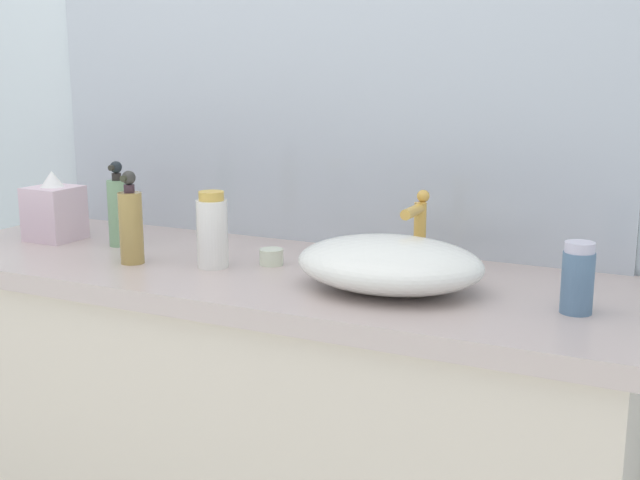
{
  "coord_description": "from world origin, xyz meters",
  "views": [
    {
      "loc": [
        0.99,
        -1.13,
        1.31
      ],
      "look_at": [
        0.25,
        0.38,
        0.95
      ],
      "focal_mm": 45.98,
      "sensor_mm": 36.0,
      "label": 1
    }
  ],
  "objects_px": {
    "lotion_bottle": "(578,278)",
    "tissue_box": "(54,210)",
    "soap_dispenser": "(131,224)",
    "sink_basin": "(389,264)",
    "spray_can": "(118,210)",
    "candle_jar": "(271,257)",
    "perfume_bottle": "(214,231)"
  },
  "relations": [
    {
      "from": "sink_basin",
      "to": "candle_jar",
      "type": "bearing_deg",
      "value": 166.63
    },
    {
      "from": "sink_basin",
      "to": "lotion_bottle",
      "type": "relative_size",
      "value": 2.89
    },
    {
      "from": "perfume_bottle",
      "to": "spray_can",
      "type": "relative_size",
      "value": 0.81
    },
    {
      "from": "perfume_bottle",
      "to": "sink_basin",
      "type": "bearing_deg",
      "value": 0.31
    },
    {
      "from": "tissue_box",
      "to": "candle_jar",
      "type": "xyz_separation_m",
      "value": [
        0.63,
        0.01,
        -0.06
      ]
    },
    {
      "from": "sink_basin",
      "to": "spray_can",
      "type": "bearing_deg",
      "value": 173.94
    },
    {
      "from": "soap_dispenser",
      "to": "spray_can",
      "type": "distance_m",
      "value": 0.2
    },
    {
      "from": "perfume_bottle",
      "to": "spray_can",
      "type": "distance_m",
      "value": 0.34
    },
    {
      "from": "perfume_bottle",
      "to": "soap_dispenser",
      "type": "bearing_deg",
      "value": -165.36
    },
    {
      "from": "sink_basin",
      "to": "candle_jar",
      "type": "distance_m",
      "value": 0.32
    },
    {
      "from": "tissue_box",
      "to": "candle_jar",
      "type": "relative_size",
      "value": 3.28
    },
    {
      "from": "perfume_bottle",
      "to": "spray_can",
      "type": "height_order",
      "value": "spray_can"
    },
    {
      "from": "tissue_box",
      "to": "perfume_bottle",
      "type": "bearing_deg",
      "value": -7.08
    },
    {
      "from": "sink_basin",
      "to": "candle_jar",
      "type": "relative_size",
      "value": 7.04
    },
    {
      "from": "soap_dispenser",
      "to": "candle_jar",
      "type": "xyz_separation_m",
      "value": [
        0.29,
        0.13,
        -0.07
      ]
    },
    {
      "from": "soap_dispenser",
      "to": "perfume_bottle",
      "type": "distance_m",
      "value": 0.2
    },
    {
      "from": "perfume_bottle",
      "to": "candle_jar",
      "type": "relative_size",
      "value": 3.15
    },
    {
      "from": "sink_basin",
      "to": "perfume_bottle",
      "type": "height_order",
      "value": "perfume_bottle"
    },
    {
      "from": "soap_dispenser",
      "to": "lotion_bottle",
      "type": "distance_m",
      "value": 0.97
    },
    {
      "from": "lotion_bottle",
      "to": "tissue_box",
      "type": "relative_size",
      "value": 0.74
    },
    {
      "from": "perfume_bottle",
      "to": "tissue_box",
      "type": "bearing_deg",
      "value": 172.92
    },
    {
      "from": "soap_dispenser",
      "to": "tissue_box",
      "type": "height_order",
      "value": "soap_dispenser"
    },
    {
      "from": "lotion_bottle",
      "to": "tissue_box",
      "type": "bearing_deg",
      "value": 177.24
    },
    {
      "from": "soap_dispenser",
      "to": "sink_basin",
      "type": "bearing_deg",
      "value": 4.89
    },
    {
      "from": "lotion_bottle",
      "to": "candle_jar",
      "type": "distance_m",
      "value": 0.68
    },
    {
      "from": "lotion_bottle",
      "to": "tissue_box",
      "type": "height_order",
      "value": "tissue_box"
    },
    {
      "from": "spray_can",
      "to": "candle_jar",
      "type": "bearing_deg",
      "value": -0.67
    },
    {
      "from": "sink_basin",
      "to": "candle_jar",
      "type": "height_order",
      "value": "sink_basin"
    },
    {
      "from": "perfume_bottle",
      "to": "candle_jar",
      "type": "bearing_deg",
      "value": 37.07
    },
    {
      "from": "tissue_box",
      "to": "candle_jar",
      "type": "bearing_deg",
      "value": 0.99
    },
    {
      "from": "lotion_bottle",
      "to": "spray_can",
      "type": "xyz_separation_m",
      "value": [
        -1.11,
        0.08,
        0.03
      ]
    },
    {
      "from": "perfume_bottle",
      "to": "spray_can",
      "type": "xyz_separation_m",
      "value": [
        -0.33,
        0.08,
        0.01
      ]
    }
  ]
}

